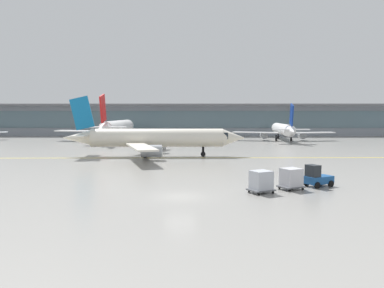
# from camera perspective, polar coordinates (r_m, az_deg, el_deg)

# --- Properties ---
(ground_plane) EXTENTS (400.00, 400.00, 0.00)m
(ground_plane) POSITION_cam_1_polar(r_m,az_deg,el_deg) (32.53, -1.74, -7.73)
(ground_plane) COLOR gray
(taxiway_centreline_stripe) EXTENTS (109.99, 2.53, 0.01)m
(taxiway_centreline_stripe) POSITION_cam_1_polar(r_m,az_deg,el_deg) (60.04, -5.30, -2.05)
(taxiway_centreline_stripe) COLOR yellow
(taxiway_centreline_stripe) RESTS_ON ground_plane
(terminal_concourse) EXTENTS (212.33, 11.00, 9.60)m
(terminal_concourse) POSITION_cam_1_polar(r_m,az_deg,el_deg) (120.24, -0.12, 3.65)
(terminal_concourse) COLOR #8C939E
(terminal_concourse) RESTS_ON ground_plane
(gate_airplane_1) EXTENTS (30.80, 33.08, 10.97)m
(gate_airplane_1) POSITION_cam_1_polar(r_m,az_deg,el_deg) (97.24, -10.91, 2.38)
(gate_airplane_1) COLOR white
(gate_airplane_1) RESTS_ON ground_plane
(gate_airplane_2) EXTENTS (25.40, 27.33, 9.06)m
(gate_airplane_2) POSITION_cam_1_polar(r_m,az_deg,el_deg) (99.80, 13.22, 2.07)
(gate_airplane_2) COLOR white
(gate_airplane_2) RESTS_ON ground_plane
(taxiing_regional_jet) EXTENTS (29.01, 27.03, 9.63)m
(taxiing_regional_jet) POSITION_cam_1_polar(r_m,az_deg,el_deg) (61.79, -5.48, 0.83)
(taxiing_regional_jet) COLOR silver
(taxiing_regional_jet) RESTS_ON ground_plane
(baggage_tug) EXTENTS (2.95, 2.49, 2.10)m
(baggage_tug) POSITION_cam_1_polar(r_m,az_deg,el_deg) (38.50, 17.88, -4.67)
(baggage_tug) COLOR #194C8C
(baggage_tug) RESTS_ON ground_plane
(cargo_dolly_lead) EXTENTS (2.60, 2.38, 1.94)m
(cargo_dolly_lead) POSITION_cam_1_polar(r_m,az_deg,el_deg) (36.38, 14.37, -4.86)
(cargo_dolly_lead) COLOR #595B60
(cargo_dolly_lead) RESTS_ON ground_plane
(cargo_dolly_trailing) EXTENTS (2.60, 2.38, 1.94)m
(cargo_dolly_trailing) POSITION_cam_1_polar(r_m,az_deg,el_deg) (34.31, 10.12, -5.36)
(cargo_dolly_trailing) COLOR #595B60
(cargo_dolly_trailing) RESTS_ON ground_plane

